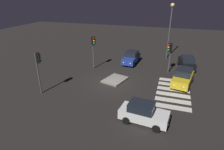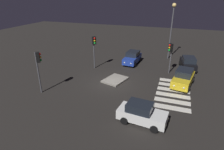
% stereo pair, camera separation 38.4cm
% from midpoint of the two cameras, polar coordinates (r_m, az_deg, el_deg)
% --- Properties ---
extents(ground_plane, '(80.00, 80.00, 0.00)m').
position_cam_midpoint_polar(ground_plane, '(20.72, 0.53, -2.54)').
color(ground_plane, black).
extents(traffic_island, '(3.22, 2.75, 0.18)m').
position_cam_midpoint_polar(traffic_island, '(21.37, 1.49, -1.43)').
color(traffic_island, gray).
rests_on(traffic_island, ground).
extents(car_yellow, '(4.25, 2.48, 1.76)m').
position_cam_midpoint_polar(car_yellow, '(21.39, 21.33, -0.83)').
color(car_yellow, gold).
rests_on(car_yellow, ground).
extents(car_black, '(3.97, 2.20, 1.66)m').
position_cam_midpoint_polar(car_black, '(26.43, 22.50, 3.40)').
color(car_black, black).
rests_on(car_black, ground).
extents(car_white, '(2.04, 3.82, 1.61)m').
position_cam_midpoint_polar(car_white, '(14.64, 9.71, -11.40)').
color(car_white, silver).
rests_on(car_white, ground).
extents(car_blue, '(4.02, 2.08, 1.71)m').
position_cam_midpoint_polar(car_blue, '(26.63, 6.62, 5.26)').
color(car_blue, '#1E389E').
rests_on(car_blue, ground).
extents(traffic_light_north, '(0.54, 0.54, 4.22)m').
position_cam_midpoint_polar(traffic_light_north, '(23.98, -4.99, 9.18)').
color(traffic_light_north, '#47474C').
rests_on(traffic_light_north, ground).
extents(traffic_light_east, '(0.54, 0.53, 3.76)m').
position_cam_midpoint_polar(traffic_light_east, '(23.50, 17.80, 6.95)').
color(traffic_light_east, '#47474C').
rests_on(traffic_light_east, ground).
extents(traffic_light_west, '(0.54, 0.53, 4.14)m').
position_cam_midpoint_polar(traffic_light_west, '(18.87, -20.90, 3.52)').
color(traffic_light_west, '#47474C').
rests_on(traffic_light_west, ground).
extents(street_lamp, '(0.56, 0.56, 7.92)m').
position_cam_midpoint_polar(street_lamp, '(28.93, 18.17, 14.99)').
color(street_lamp, '#47474C').
rests_on(street_lamp, ground).
extents(crosswalk_near, '(6.45, 3.20, 0.02)m').
position_cam_midpoint_polar(crosswalk_near, '(19.84, 18.58, -5.09)').
color(crosswalk_near, silver).
rests_on(crosswalk_near, ground).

